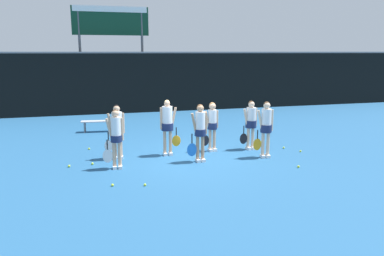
{
  "coord_description": "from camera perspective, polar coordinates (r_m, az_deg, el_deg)",
  "views": [
    {
      "loc": [
        -3.07,
        -11.08,
        3.3
      ],
      "look_at": [
        0.02,
        0.07,
        0.94
      ],
      "focal_mm": 35.0,
      "sensor_mm": 36.0,
      "label": 1
    }
  ],
  "objects": [
    {
      "name": "tennis_ball_7",
      "position": [
        11.53,
        -18.22,
        -5.53
      ],
      "size": [
        0.07,
        0.07,
        0.07
      ],
      "primitive_type": "sphere",
      "color": "#CCE033",
      "rests_on": "ground_plane"
    },
    {
      "name": "player_4",
      "position": [
        12.03,
        -3.75,
        0.8
      ],
      "size": [
        0.67,
        0.38,
        1.81
      ],
      "rotation": [
        0.0,
        0.0,
        -0.02
      ],
      "color": "tan",
      "rests_on": "ground_plane"
    },
    {
      "name": "tennis_ball_6",
      "position": [
        11.59,
        -14.93,
        -5.26
      ],
      "size": [
        0.07,
        0.07,
        0.07
      ],
      "primitive_type": "sphere",
      "color": "#CCE033",
      "rests_on": "ground_plane"
    },
    {
      "name": "player_3",
      "position": [
        11.84,
        -11.37,
        0.13
      ],
      "size": [
        0.64,
        0.37,
        1.71
      ],
      "rotation": [
        0.0,
        0.0,
        -0.15
      ],
      "color": "tan",
      "rests_on": "ground_plane"
    },
    {
      "name": "player_2",
      "position": [
        11.97,
        11.2,
        0.5
      ],
      "size": [
        0.63,
        0.36,
        1.79
      ],
      "rotation": [
        0.0,
        0.0,
        -0.13
      ],
      "color": "beige",
      "rests_on": "ground_plane"
    },
    {
      "name": "tennis_ball_3",
      "position": [
        11.34,
        15.92,
        -5.67
      ],
      "size": [
        0.07,
        0.07,
        0.07
      ],
      "primitive_type": "sphere",
      "color": "#CCE033",
      "rests_on": "ground_plane"
    },
    {
      "name": "tennis_ball_8",
      "position": [
        13.1,
        16.2,
        -3.4
      ],
      "size": [
        0.06,
        0.06,
        0.06
      ],
      "primitive_type": "sphere",
      "color": "#CCE033",
      "rests_on": "ground_plane"
    },
    {
      "name": "bench_courtside",
      "position": [
        16.17,
        -13.69,
        0.85
      ],
      "size": [
        1.66,
        0.53,
        0.47
      ],
      "rotation": [
        0.0,
        0.0,
        -0.1
      ],
      "color": "#B2B2B7",
      "rests_on": "ground_plane"
    },
    {
      "name": "tennis_ball_5",
      "position": [
        13.36,
        -15.41,
        -3.07
      ],
      "size": [
        0.07,
        0.07,
        0.07
      ],
      "primitive_type": "sphere",
      "color": "#CCE033",
      "rests_on": "ground_plane"
    },
    {
      "name": "tennis_ball_0",
      "position": [
        14.07,
        10.46,
        -2.11
      ],
      "size": [
        0.07,
        0.07,
        0.07
      ],
      "primitive_type": "sphere",
      "color": "#CCE033",
      "rests_on": "ground_plane"
    },
    {
      "name": "player_0",
      "position": [
        10.83,
        -11.53,
        -0.99
      ],
      "size": [
        0.62,
        0.32,
        1.72
      ],
      "rotation": [
        0.0,
        0.0,
        -0.04
      ],
      "color": "tan",
      "rests_on": "ground_plane"
    },
    {
      "name": "scoreboard",
      "position": [
        21.85,
        -12.25,
        14.51
      ],
      "size": [
        4.17,
        0.15,
        5.75
      ],
      "color": "#515156",
      "rests_on": "ground_plane"
    },
    {
      "name": "tennis_ball_4",
      "position": [
        9.67,
        -12.01,
        -8.49
      ],
      "size": [
        0.07,
        0.07,
        0.07
      ],
      "primitive_type": "sphere",
      "color": "#CCE033",
      "rests_on": "ground_plane"
    },
    {
      "name": "tennis_ball_1",
      "position": [
        13.41,
        13.79,
        -2.93
      ],
      "size": [
        0.07,
        0.07,
        0.07
      ],
      "primitive_type": "sphere",
      "color": "#CCE033",
      "rests_on": "ground_plane"
    },
    {
      "name": "tennis_ball_2",
      "position": [
        9.56,
        -7.18,
        -8.58
      ],
      "size": [
        0.07,
        0.07,
        0.07
      ],
      "primitive_type": "sphere",
      "color": "#CCE033",
      "rests_on": "ground_plane"
    },
    {
      "name": "fence_windscreen",
      "position": [
        20.82,
        -6.99,
        6.94
      ],
      "size": [
        60.0,
        0.08,
        3.31
      ],
      "color": "black",
      "rests_on": "ground_plane"
    },
    {
      "name": "player_1",
      "position": [
        11.28,
        1.22,
        -0.04
      ],
      "size": [
        0.64,
        0.34,
        1.77
      ],
      "rotation": [
        0.0,
        0.0,
        0.03
      ],
      "color": "tan",
      "rests_on": "ground_plane"
    },
    {
      "name": "ground_plane",
      "position": [
        11.96,
        0.02,
        -4.51
      ],
      "size": [
        140.0,
        140.0,
        0.0
      ],
      "primitive_type": "plane",
      "color": "#235684"
    },
    {
      "name": "player_5",
      "position": [
        12.54,
        3.09,
        0.86
      ],
      "size": [
        0.6,
        0.32,
        1.66
      ],
      "rotation": [
        0.0,
        0.0,
        0.05
      ],
      "color": "tan",
      "rests_on": "ground_plane"
    },
    {
      "name": "player_6",
      "position": [
        12.91,
        8.95,
        1.09
      ],
      "size": [
        0.65,
        0.38,
        1.68
      ],
      "rotation": [
        0.0,
        0.0,
        0.13
      ],
      "color": "beige",
      "rests_on": "ground_plane"
    }
  ]
}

